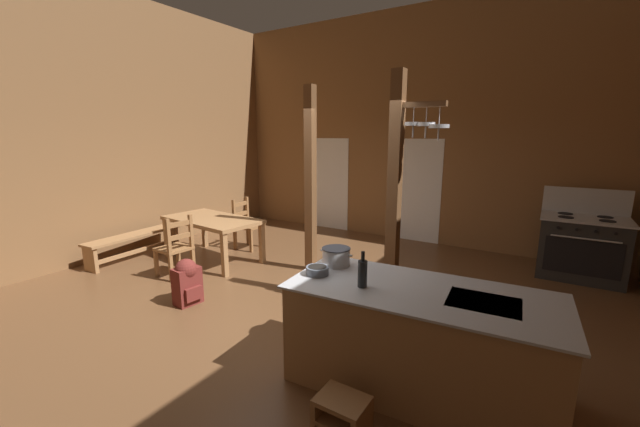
# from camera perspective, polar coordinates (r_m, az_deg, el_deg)

# --- Properties ---
(ground_plane) EXTENTS (8.52, 8.34, 0.10)m
(ground_plane) POSITION_cam_1_polar(r_m,az_deg,el_deg) (4.96, -4.15, -14.20)
(ground_plane) COLOR brown
(wall_back) EXTENTS (8.52, 0.14, 4.49)m
(wall_back) POSITION_cam_1_polar(r_m,az_deg,el_deg) (7.88, 12.79, 12.43)
(wall_back) COLOR brown
(wall_back) RESTS_ON ground_plane
(wall_left) EXTENTS (0.14, 8.34, 4.49)m
(wall_left) POSITION_cam_1_polar(r_m,az_deg,el_deg) (7.50, -29.91, 11.23)
(wall_left) COLOR brown
(wall_left) RESTS_ON ground_plane
(glazed_door_back_left) EXTENTS (1.00, 0.01, 2.05)m
(glazed_door_back_left) POSITION_cam_1_polar(r_m,az_deg,el_deg) (8.63, 1.31, 4.50)
(glazed_door_back_left) COLOR white
(glazed_door_back_left) RESTS_ON ground_plane
(glazed_panel_back_right) EXTENTS (0.84, 0.01, 2.05)m
(glazed_panel_back_right) POSITION_cam_1_polar(r_m,az_deg,el_deg) (7.76, 14.88, 3.29)
(glazed_panel_back_right) COLOR white
(glazed_panel_back_right) RESTS_ON ground_plane
(kitchen_island) EXTENTS (2.23, 1.12, 0.88)m
(kitchen_island) POSITION_cam_1_polar(r_m,az_deg,el_deg) (3.42, 14.61, -17.98)
(kitchen_island) COLOR #9E7044
(kitchen_island) RESTS_ON ground_plane
(stove_range) EXTENTS (1.15, 0.84, 1.32)m
(stove_range) POSITION_cam_1_polar(r_m,az_deg,el_deg) (6.89, 34.78, -4.12)
(stove_range) COLOR #262626
(stove_range) RESTS_ON ground_plane
(support_post_with_pot_rack) EXTENTS (0.66, 0.22, 2.84)m
(support_post_with_pot_rack) POSITION_cam_1_polar(r_m,az_deg,el_deg) (4.52, 11.67, 4.10)
(support_post_with_pot_rack) COLOR brown
(support_post_with_pot_rack) RESTS_ON ground_plane
(support_post_center) EXTENTS (0.14, 0.14, 2.84)m
(support_post_center) POSITION_cam_1_polar(r_m,az_deg,el_deg) (5.80, -1.46, 4.87)
(support_post_center) COLOR brown
(support_post_center) RESTS_ON ground_plane
(step_stool) EXTENTS (0.36, 0.28, 0.30)m
(step_stool) POSITION_cam_1_polar(r_m,az_deg,el_deg) (3.04, 3.37, -27.97)
(step_stool) COLOR olive
(step_stool) RESTS_ON ground_plane
(dining_table) EXTENTS (1.78, 1.05, 0.74)m
(dining_table) POSITION_cam_1_polar(r_m,az_deg,el_deg) (6.66, -15.99, -1.41)
(dining_table) COLOR #9E7044
(dining_table) RESTS_ON ground_plane
(ladderback_chair_near_window) EXTENTS (0.46, 0.46, 0.95)m
(ladderback_chair_near_window) POSITION_cam_1_polar(r_m,az_deg,el_deg) (6.11, -21.00, -4.86)
(ladderback_chair_near_window) COLOR olive
(ladderback_chair_near_window) RESTS_ON ground_plane
(ladderback_chair_by_post) EXTENTS (0.47, 0.47, 0.95)m
(ladderback_chair_by_post) POSITION_cam_1_polar(r_m,az_deg,el_deg) (7.28, -11.02, -1.68)
(ladderback_chair_by_post) COLOR olive
(ladderback_chair_by_post) RESTS_ON ground_plane
(bench_along_left_wall) EXTENTS (0.47, 1.70, 0.44)m
(bench_along_left_wall) POSITION_cam_1_polar(r_m,az_deg,el_deg) (7.33, -26.24, -3.75)
(bench_along_left_wall) COLOR #9E7044
(bench_along_left_wall) RESTS_ON ground_plane
(backpack) EXTENTS (0.33, 0.34, 0.60)m
(backpack) POSITION_cam_1_polar(r_m,az_deg,el_deg) (5.13, -19.48, -9.51)
(backpack) COLOR maroon
(backpack) RESTS_ON ground_plane
(stockpot_on_counter) EXTENTS (0.35, 0.28, 0.17)m
(stockpot_on_counter) POSITION_cam_1_polar(r_m,az_deg,el_deg) (3.66, 2.46, -6.51)
(stockpot_on_counter) COLOR #B7BABF
(stockpot_on_counter) RESTS_ON kitchen_island
(mixing_bowl_on_counter) EXTENTS (0.21, 0.21, 0.07)m
(mixing_bowl_on_counter) POSITION_cam_1_polar(r_m,az_deg,el_deg) (3.44, -0.40, -8.61)
(mixing_bowl_on_counter) COLOR slate
(mixing_bowl_on_counter) RESTS_ON kitchen_island
(bottle_tall_on_counter) EXTENTS (0.08, 0.08, 0.30)m
(bottle_tall_on_counter) POSITION_cam_1_polar(r_m,az_deg,el_deg) (3.16, 6.45, -8.92)
(bottle_tall_on_counter) COLOR #1E2328
(bottle_tall_on_counter) RESTS_ON kitchen_island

